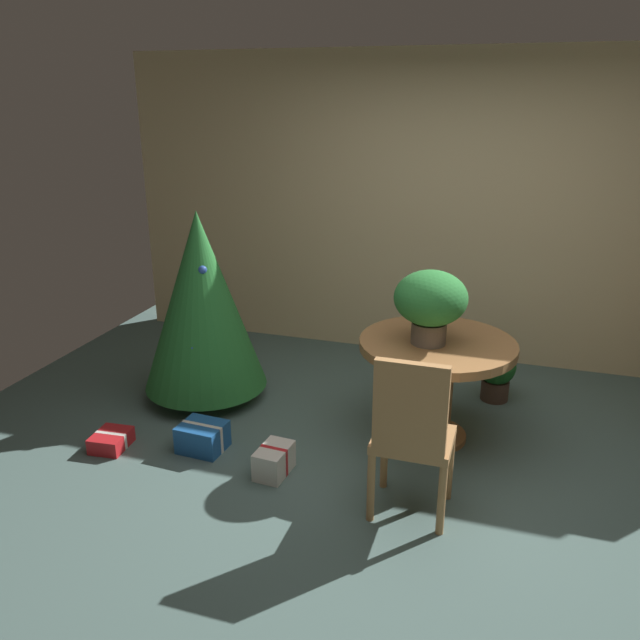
{
  "coord_description": "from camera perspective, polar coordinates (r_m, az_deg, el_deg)",
  "views": [
    {
      "loc": [
        0.55,
        -3.33,
        2.25
      ],
      "look_at": [
        -0.63,
        0.32,
        0.89
      ],
      "focal_mm": 36.11,
      "sensor_mm": 36.0,
      "label": 1
    }
  ],
  "objects": [
    {
      "name": "gift_box_red",
      "position": [
        4.59,
        -18.02,
        -10.11
      ],
      "size": [
        0.24,
        0.28,
        0.11
      ],
      "color": "red",
      "rests_on": "ground_plane"
    },
    {
      "name": "ground_plane",
      "position": [
        4.06,
        7.31,
        -14.32
      ],
      "size": [
        6.6,
        6.6,
        0.0
      ],
      "primitive_type": "plane",
      "color": "#4C6660"
    },
    {
      "name": "wooden_chair_near",
      "position": [
        3.52,
        8.12,
        -9.77
      ],
      "size": [
        0.43,
        0.38,
        0.98
      ],
      "color": "#B27F4C",
      "rests_on": "ground_plane"
    },
    {
      "name": "holiday_tree",
      "position": [
        4.86,
        -10.45,
        1.65
      ],
      "size": [
        0.93,
        0.93,
        1.46
      ],
      "color": "brown",
      "rests_on": "ground_plane"
    },
    {
      "name": "flower_vase",
      "position": [
        4.13,
        9.78,
        1.69
      ],
      "size": [
        0.47,
        0.47,
        0.48
      ],
      "color": "#665B51",
      "rests_on": "round_dining_table"
    },
    {
      "name": "gift_box_cream",
      "position": [
        4.1,
        -4.1,
        -12.33
      ],
      "size": [
        0.2,
        0.29,
        0.18
      ],
      "color": "silver",
      "rests_on": "ground_plane"
    },
    {
      "name": "round_dining_table",
      "position": [
        4.35,
        10.25,
        -4.23
      ],
      "size": [
        1.03,
        1.03,
        0.72
      ],
      "color": "#9E6B3D",
      "rests_on": "ground_plane"
    },
    {
      "name": "potted_plant",
      "position": [
        5.12,
        15.37,
        -4.44
      ],
      "size": [
        0.29,
        0.29,
        0.42
      ],
      "color": "#4C382D",
      "rests_on": "ground_plane"
    },
    {
      "name": "back_wall_panel",
      "position": [
        5.64,
        12.18,
        9.42
      ],
      "size": [
        6.0,
        0.1,
        2.6
      ],
      "primitive_type": "cube",
      "color": "beige",
      "rests_on": "ground_plane"
    },
    {
      "name": "gift_box_blue",
      "position": [
        4.41,
        -10.36,
        -10.16
      ],
      "size": [
        0.3,
        0.27,
        0.19
      ],
      "color": "#1E569E",
      "rests_on": "ground_plane"
    }
  ]
}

